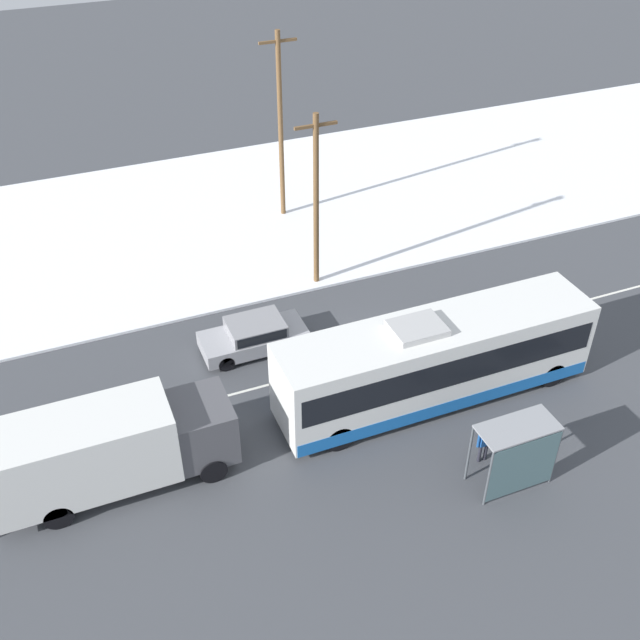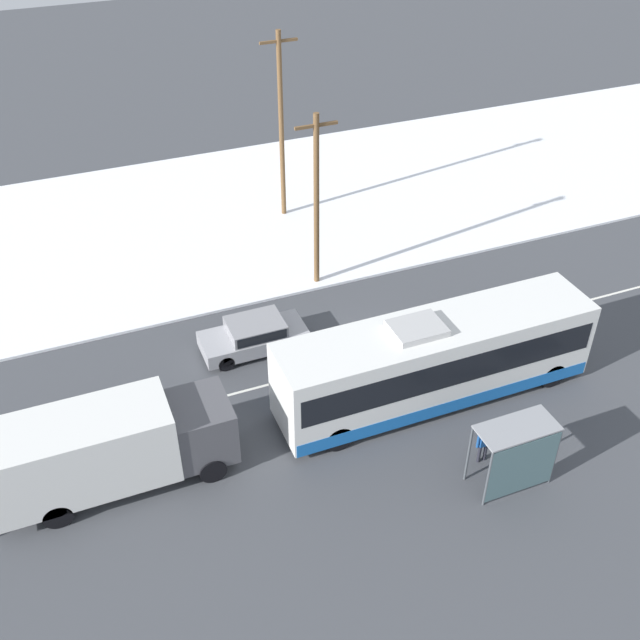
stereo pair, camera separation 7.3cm
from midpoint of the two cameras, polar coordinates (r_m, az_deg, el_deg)
name	(u,v)px [view 1 (the left image)]	position (r m, az deg, el deg)	size (l,w,h in m)	color
ground_plane	(374,357)	(29.36, 4.06, -2.81)	(120.00, 120.00, 0.00)	#424449
snow_lot	(266,209)	(39.41, -4.18, 8.43)	(80.00, 15.70, 0.12)	white
lane_marking_center	(374,357)	(29.36, 4.06, -2.81)	(60.00, 0.12, 0.00)	silver
city_bus	(435,360)	(26.78, 8.71, -3.02)	(11.59, 2.57, 3.47)	white
box_truck	(109,447)	(24.32, -15.86, -9.31)	(7.43, 2.30, 3.00)	silver
sedan_car	(254,334)	(29.33, -5.09, -1.09)	(4.14, 1.80, 1.32)	#9E9EA3
pedestrian_at_stop	(485,439)	(25.18, 12.39, -8.83)	(0.58, 0.26, 1.62)	#23232D
bus_shelter	(520,450)	(24.13, 14.89, -9.52)	(2.54, 1.20, 2.40)	gray
utility_pole_roadside	(316,200)	(31.40, -0.37, 9.12)	(1.80, 0.24, 7.84)	brown
utility_pole_snowlot	(281,126)	(36.87, -3.09, 14.57)	(1.80, 0.24, 9.23)	brown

